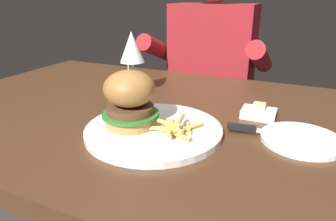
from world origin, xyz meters
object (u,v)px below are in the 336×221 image
object	(u,v)px
wine_glass	(132,49)
table_knife	(275,132)
butter_dish	(259,113)
bread_plate	(301,140)
main_plate	(154,130)
burger_sandwich	(130,99)
diner_person	(210,97)

from	to	relation	value
wine_glass	table_knife	world-z (taller)	wine_glass
table_knife	butter_dish	xyz separation A→B (m)	(-0.05, 0.10, -0.00)
table_knife	wine_glass	bearing A→B (deg)	161.18
bread_plate	butter_dish	size ratio (longest dim) A/B	2.01
main_plate	burger_sandwich	world-z (taller)	burger_sandwich
butter_dish	diner_person	bearing A→B (deg)	115.87
burger_sandwich	diner_person	bearing A→B (deg)	93.98
table_knife	burger_sandwich	bearing A→B (deg)	-162.84
wine_glass	table_knife	size ratio (longest dim) A/B	0.76
diner_person	bread_plate	bearing A→B (deg)	-60.83
butter_dish	diner_person	size ratio (longest dim) A/B	0.07
butter_dish	burger_sandwich	bearing A→B (deg)	-141.48
main_plate	bread_plate	bearing A→B (deg)	16.23
burger_sandwich	butter_dish	size ratio (longest dim) A/B	1.66
bread_plate	wine_glass	bearing A→B (deg)	163.71
main_plate	wine_glass	xyz separation A→B (m)	(-0.18, 0.22, 0.13)
main_plate	butter_dish	size ratio (longest dim) A/B	3.68
wine_glass	diner_person	size ratio (longest dim) A/B	0.15
bread_plate	diner_person	xyz separation A→B (m)	(-0.39, 0.71, -0.18)
butter_dish	diner_person	xyz separation A→B (m)	(-0.30, 0.61, -0.19)
main_plate	butter_dish	xyz separation A→B (m)	(0.19, 0.18, 0.00)
bread_plate	butter_dish	bearing A→B (deg)	135.49
butter_dish	main_plate	bearing A→B (deg)	-136.49
main_plate	table_knife	bearing A→B (deg)	18.37
wine_glass	butter_dish	bearing A→B (deg)	-6.15
table_knife	diner_person	world-z (taller)	diner_person
diner_person	burger_sandwich	bearing A→B (deg)	-86.02
burger_sandwich	table_knife	bearing A→B (deg)	17.16
main_plate	burger_sandwich	bearing A→B (deg)	-168.97
butter_dish	diner_person	world-z (taller)	diner_person
bread_plate	burger_sandwich	bearing A→B (deg)	-164.51
diner_person	table_knife	bearing A→B (deg)	-64.28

